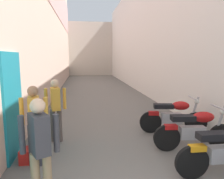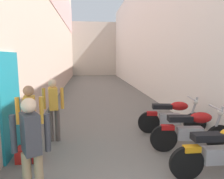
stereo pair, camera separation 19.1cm
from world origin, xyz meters
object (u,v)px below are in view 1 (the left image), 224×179
(pedestrian_mid_alley, at_px, (34,120))
(pedestrian_by_doorway, at_px, (40,146))
(motorcycle_fourth, at_px, (174,115))
(plastic_crate, at_px, (32,155))
(motorcycle_third, at_px, (195,129))
(pedestrian_further_down, at_px, (56,106))

(pedestrian_mid_alley, bearing_deg, pedestrian_by_doorway, -75.03)
(motorcycle_fourth, height_order, plastic_crate, motorcycle_fourth)
(motorcycle_third, xyz_separation_m, pedestrian_by_doorway, (-3.06, -1.45, 0.42))
(motorcycle_fourth, height_order, pedestrian_by_doorway, pedestrian_by_doorway)
(motorcycle_fourth, distance_m, pedestrian_mid_alley, 3.66)
(motorcycle_fourth, bearing_deg, pedestrian_mid_alley, -158.85)
(pedestrian_by_doorway, height_order, pedestrian_further_down, same)
(motorcycle_fourth, distance_m, plastic_crate, 3.72)
(pedestrian_by_doorway, bearing_deg, motorcycle_fourth, 40.03)
(pedestrian_by_doorway, relative_size, pedestrian_further_down, 1.00)
(motorcycle_third, distance_m, pedestrian_mid_alley, 3.42)
(pedestrian_further_down, bearing_deg, pedestrian_by_doorway, -88.08)
(motorcycle_third, xyz_separation_m, pedestrian_mid_alley, (-3.39, -0.19, 0.42))
(pedestrian_mid_alley, xyz_separation_m, plastic_crate, (-0.12, 0.16, -0.78))
(pedestrian_by_doorway, xyz_separation_m, pedestrian_mid_alley, (-0.34, 1.26, 0.00))
(pedestrian_further_down, bearing_deg, motorcycle_third, -17.03)
(pedestrian_mid_alley, distance_m, plastic_crate, 0.80)
(motorcycle_fourth, xyz_separation_m, pedestrian_further_down, (-3.14, -0.16, 0.42))
(motorcycle_third, height_order, pedestrian_by_doorway, pedestrian_by_doorway)
(motorcycle_third, height_order, pedestrian_mid_alley, pedestrian_mid_alley)
(pedestrian_further_down, relative_size, plastic_crate, 3.57)
(pedestrian_by_doorway, bearing_deg, plastic_crate, 107.97)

